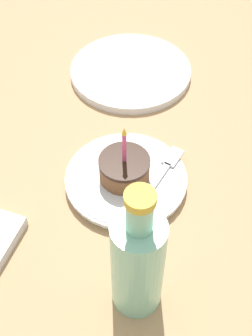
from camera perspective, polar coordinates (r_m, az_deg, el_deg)
The scene contains 6 objects.
ground_plane at distance 0.83m, azimuth -1.27°, elevation -3.56°, with size 2.40×2.40×0.04m.
plate at distance 0.82m, azimuth 0.00°, elevation -1.36°, with size 0.21×0.21×0.02m.
cake_slice at distance 0.79m, azimuth -0.20°, elevation -0.03°, with size 0.09×0.09×0.12m.
fork at distance 0.81m, azimuth 3.93°, elevation -1.29°, with size 0.05×0.19×0.00m.
bottle at distance 0.63m, azimuth 1.44°, elevation -11.40°, with size 0.07×0.07×0.24m.
side_plate at distance 1.04m, azimuth 0.57°, elevation 11.70°, with size 0.26×0.26×0.02m.
Camera 1 is at (0.19, -0.46, 0.65)m, focal length 50.00 mm.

